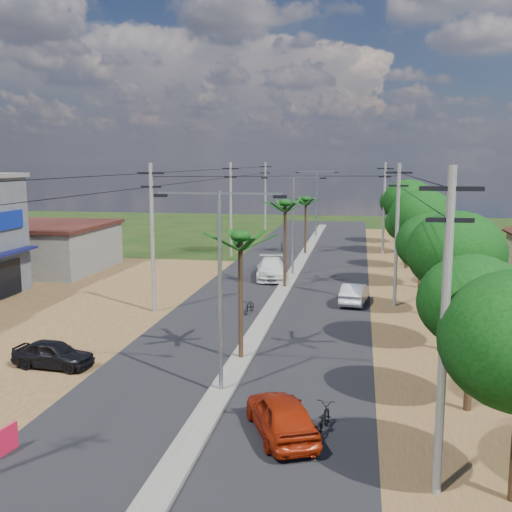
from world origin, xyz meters
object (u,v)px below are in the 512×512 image
(car_red_near, at_px, (281,416))
(car_silver_mid, at_px, (354,294))
(car_parked_dark, at_px, (53,355))
(moto_rider_east, at_px, (323,420))
(car_white_far, at_px, (271,269))
(roadside_sign, at_px, (5,442))

(car_red_near, relative_size, car_silver_mid, 1.04)
(car_parked_dark, xyz_separation_m, moto_rider_east, (12.18, -4.42, -0.15))
(moto_rider_east, bearing_deg, car_white_far, -69.09)
(moto_rider_east, distance_m, roadside_sign, 10.20)
(car_red_near, bearing_deg, moto_rider_east, 175.97)
(roadside_sign, bearing_deg, car_parked_dark, 117.36)
(car_silver_mid, xyz_separation_m, car_parked_dark, (-13.01, -14.52, -0.05))
(roadside_sign, bearing_deg, car_white_far, 91.44)
(car_red_near, distance_m, roadside_sign, 8.77)
(moto_rider_east, bearing_deg, car_silver_mid, -83.81)
(car_white_far, relative_size, moto_rider_east, 3.01)
(car_red_near, distance_m, car_silver_mid, 19.53)
(car_silver_mid, bearing_deg, car_parked_dark, 55.48)
(car_silver_mid, relative_size, roadside_sign, 3.80)
(car_white_far, relative_size, roadside_sign, 5.03)
(car_red_near, height_order, car_parked_dark, car_red_near)
(car_silver_mid, bearing_deg, car_red_near, 90.93)
(car_silver_mid, distance_m, car_parked_dark, 19.49)
(car_red_near, xyz_separation_m, moto_rider_east, (1.35, 0.47, -0.25))
(car_white_far, bearing_deg, moto_rider_east, -86.12)
(car_silver_mid, height_order, roadside_sign, car_silver_mid)
(car_parked_dark, distance_m, roadside_sign, 8.04)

